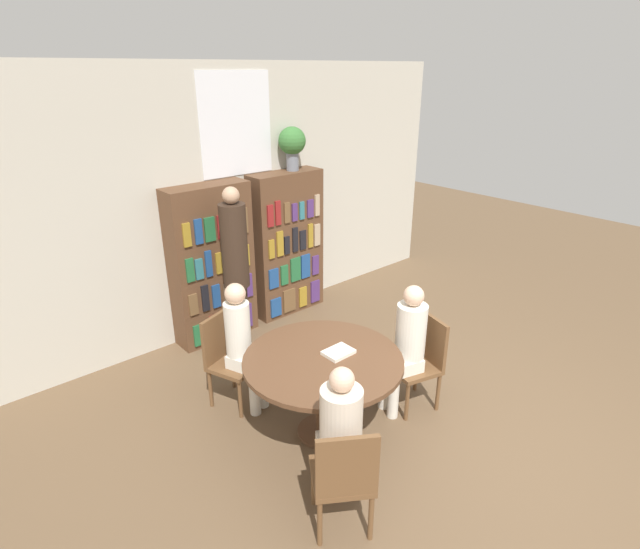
{
  "coord_description": "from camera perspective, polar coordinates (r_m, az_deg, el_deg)",
  "views": [
    {
      "loc": [
        -3.03,
        -1.6,
        2.93
      ],
      "look_at": [
        -0.06,
        1.78,
        1.05
      ],
      "focal_mm": 28.0,
      "sensor_mm": 36.0,
      "label": 1
    }
  ],
  "objects": [
    {
      "name": "chair_near_camera",
      "position": [
        3.49,
        2.74,
        -21.96
      ],
      "size": [
        0.55,
        0.55,
        0.88
      ],
      "rotation": [
        0.0,
        0.0,
        -0.59
      ],
      "color": "brown",
      "rests_on": "ground_plane"
    },
    {
      "name": "librarian_standing",
      "position": [
        5.2,
        -9.69,
        1.99
      ],
      "size": [
        0.27,
        0.54,
        1.86
      ],
      "color": "#332319",
      "rests_on": "ground_plane"
    },
    {
      "name": "reading_table",
      "position": [
        4.15,
        0.35,
        -10.84
      ],
      "size": [
        1.31,
        1.31,
        0.75
      ],
      "color": "brown",
      "rests_on": "ground_plane"
    },
    {
      "name": "seated_reader_right",
      "position": [
        4.49,
        9.83,
        -7.63
      ],
      "size": [
        0.4,
        0.34,
        1.23
      ],
      "rotation": [
        0.0,
        0.0,
        1.3
      ],
      "color": "silver",
      "rests_on": "ground_plane"
    },
    {
      "name": "chair_left_side",
      "position": [
        4.71,
        -10.51,
        -9.06
      ],
      "size": [
        0.51,
        0.51,
        0.88
      ],
      "rotation": [
        0.0,
        0.0,
        -2.79
      ],
      "color": "brown",
      "rests_on": "ground_plane"
    },
    {
      "name": "wall_back",
      "position": [
        5.92,
        -9.21,
        8.43
      ],
      "size": [
        6.4,
        0.07,
        3.0
      ],
      "color": "beige",
      "rests_on": "ground_plane"
    },
    {
      "name": "open_book_on_table",
      "position": [
        4.15,
        2.12,
        -8.87
      ],
      "size": [
        0.24,
        0.18,
        0.03
      ],
      "color": "silver",
      "rests_on": "reading_table"
    },
    {
      "name": "chair_far_side",
      "position": [
        4.69,
        11.48,
        -9.32
      ],
      "size": [
        0.49,
        0.49,
        0.88
      ],
      "rotation": [
        0.0,
        0.0,
        1.3
      ],
      "color": "brown",
      "rests_on": "ground_plane"
    },
    {
      "name": "ground_plane",
      "position": [
        4.51,
        16.65,
        -19.02
      ],
      "size": [
        16.0,
        16.0,
        0.0
      ],
      "primitive_type": "plane",
      "color": "brown"
    },
    {
      "name": "bookshelf_left",
      "position": [
        5.69,
        -12.23,
        1.11
      ],
      "size": [
        0.93,
        0.34,
        1.79
      ],
      "color": "brown",
      "rests_on": "ground_plane"
    },
    {
      "name": "flower_vase",
      "position": [
        6.02,
        -3.21,
        14.75
      ],
      "size": [
        0.32,
        0.32,
        0.51
      ],
      "color": "slate",
      "rests_on": "bookshelf_right"
    },
    {
      "name": "seated_reader_left",
      "position": [
        4.51,
        -8.82,
        -7.54
      ],
      "size": [
        0.32,
        0.38,
        1.23
      ],
      "rotation": [
        0.0,
        0.0,
        -2.79
      ],
      "color": "silver",
      "rests_on": "ground_plane"
    },
    {
      "name": "bookshelf_right",
      "position": [
        6.23,
        -3.8,
        3.48
      ],
      "size": [
        0.93,
        0.34,
        1.79
      ],
      "color": "brown",
      "rests_on": "ground_plane"
    },
    {
      "name": "seated_reader_back",
      "position": [
        3.48,
        2.27,
        -17.54
      ],
      "size": [
        0.41,
        0.42,
        1.21
      ],
      "rotation": [
        0.0,
        0.0,
        -0.59
      ],
      "color": "beige",
      "rests_on": "ground_plane"
    }
  ]
}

